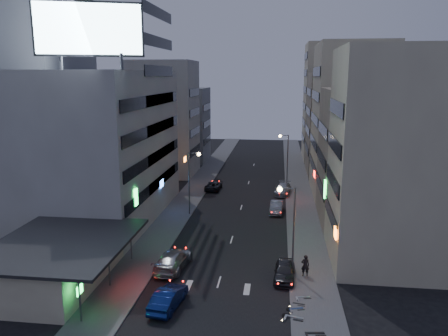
% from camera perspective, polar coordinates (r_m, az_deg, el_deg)
% --- Properties ---
extents(ground, '(180.00, 180.00, 0.00)m').
position_cam_1_polar(ground, '(35.43, -1.59, -17.54)').
color(ground, black).
rests_on(ground, ground).
extents(sidewalk_left, '(4.00, 120.00, 0.12)m').
position_cam_1_polar(sidewalk_left, '(64.20, -4.56, -3.78)').
color(sidewalk_left, '#4C4C4F').
rests_on(sidewalk_left, ground).
extents(sidewalk_right, '(4.00, 120.00, 0.12)m').
position_cam_1_polar(sidewalk_right, '(62.99, 9.88, -4.23)').
color(sidewalk_right, '#4C4C4F').
rests_on(sidewalk_right, ground).
extents(food_court, '(11.00, 13.00, 3.88)m').
position_cam_1_polar(food_court, '(40.53, -21.36, -11.33)').
color(food_court, beige).
rests_on(food_court, ground).
extents(white_building, '(14.00, 24.00, 18.00)m').
position_cam_1_polar(white_building, '(55.61, -15.97, 2.77)').
color(white_building, '#A7A7A2').
rests_on(white_building, ground).
extents(grey_tower, '(10.00, 14.00, 34.00)m').
position_cam_1_polar(grey_tower, '(61.70, -23.14, 10.62)').
color(grey_tower, gray).
rests_on(grey_tower, ground).
extents(shophouse_near, '(10.00, 11.00, 20.00)m').
position_cam_1_polar(shophouse_near, '(42.85, 20.88, 1.17)').
color(shophouse_near, beige).
rests_on(shophouse_near, ground).
extents(shophouse_mid, '(11.00, 12.00, 16.00)m').
position_cam_1_polar(shophouse_mid, '(54.36, 18.47, 1.34)').
color(shophouse_mid, gray).
rests_on(shophouse_mid, ground).
extents(shophouse_far, '(10.00, 14.00, 22.00)m').
position_cam_1_polar(shophouse_far, '(66.55, 16.10, 5.95)').
color(shophouse_far, beige).
rests_on(shophouse_far, ground).
extents(far_left_a, '(11.00, 10.00, 20.00)m').
position_cam_1_polar(far_left_a, '(78.49, -7.84, 6.42)').
color(far_left_a, '#A7A7A2').
rests_on(far_left_a, ground).
extents(far_left_b, '(12.00, 10.00, 15.00)m').
position_cam_1_polar(far_left_b, '(91.41, -5.99, 5.67)').
color(far_left_b, gray).
rests_on(far_left_b, ground).
extents(far_right_a, '(11.00, 12.00, 18.00)m').
position_cam_1_polar(far_right_a, '(81.60, 14.80, 5.64)').
color(far_right_a, gray).
rests_on(far_right_a, ground).
extents(far_right_b, '(12.00, 12.00, 24.00)m').
position_cam_1_polar(far_right_b, '(95.27, 14.13, 8.34)').
color(far_right_b, beige).
rests_on(far_right_b, ground).
extents(billboard, '(9.52, 3.75, 6.20)m').
position_cam_1_polar(billboard, '(44.37, -17.22, 16.91)').
color(billboard, '#595B60').
rests_on(billboard, white_building).
extents(street_lamp_right_near, '(1.60, 0.44, 8.02)m').
position_cam_1_polar(street_lamp_right_near, '(38.42, 8.55, -6.50)').
color(street_lamp_right_near, '#595B60').
rests_on(street_lamp_right_near, sidewalk_right).
extents(street_lamp_left, '(1.60, 0.44, 8.02)m').
position_cam_1_polar(street_lamp_left, '(54.88, -4.20, -0.78)').
color(street_lamp_left, '#595B60').
rests_on(street_lamp_left, sidewalk_left).
extents(street_lamp_right_far, '(1.60, 0.44, 8.02)m').
position_cam_1_polar(street_lamp_right_far, '(71.49, 8.02, 2.13)').
color(street_lamp_right_far, '#595B60').
rests_on(street_lamp_right_far, sidewalk_right).
extents(parked_car_right_near, '(1.99, 4.48, 1.50)m').
position_cam_1_polar(parked_car_right_near, '(39.46, 7.91, -13.19)').
color(parked_car_right_near, '#2B2C31').
rests_on(parked_car_right_near, ground).
extents(parked_car_right_mid, '(1.74, 4.50, 1.46)m').
position_cam_1_polar(parked_car_right_mid, '(57.21, 6.85, -5.11)').
color(parked_car_right_mid, '#979B9F').
rests_on(parked_car_right_mid, ground).
extents(parked_car_left, '(2.36, 4.80, 1.31)m').
position_cam_1_polar(parked_car_left, '(68.03, -1.37, -2.32)').
color(parked_car_left, '#222227').
rests_on(parked_car_left, ground).
extents(parked_car_right_far, '(2.78, 5.52, 1.54)m').
position_cam_1_polar(parked_car_right_far, '(66.05, 7.70, -2.76)').
color(parked_car_right_far, '#9B9FA3').
rests_on(parked_car_right_far, ground).
extents(road_car_blue, '(2.25, 4.89, 1.55)m').
position_cam_1_polar(road_car_blue, '(35.12, -7.29, -16.48)').
color(road_car_blue, navy).
rests_on(road_car_blue, ground).
extents(road_car_silver, '(2.92, 6.05, 1.70)m').
position_cam_1_polar(road_car_silver, '(41.28, -6.67, -11.83)').
color(road_car_silver, '#9EA2A6').
rests_on(road_car_silver, ground).
extents(person, '(0.74, 0.52, 1.96)m').
position_cam_1_polar(person, '(39.95, 10.56, -12.41)').
color(person, black).
rests_on(person, sidewalk_right).
extents(scooter_black_a, '(0.93, 2.09, 1.23)m').
position_cam_1_polar(scooter_black_a, '(32.58, 13.03, -19.24)').
color(scooter_black_a, black).
rests_on(scooter_black_a, sidewalk_right).
extents(scooter_silver_a, '(1.15, 2.15, 1.25)m').
position_cam_1_polar(scooter_silver_a, '(33.85, 10.46, -17.82)').
color(scooter_silver_a, '#989B9F').
rests_on(scooter_silver_a, sidewalk_right).
extents(scooter_blue, '(1.01, 1.72, 1.00)m').
position_cam_1_polar(scooter_blue, '(35.28, 10.28, -16.73)').
color(scooter_blue, navy).
rests_on(scooter_blue, sidewalk_right).
extents(scooter_black_b, '(0.84, 1.67, 0.98)m').
position_cam_1_polar(scooter_black_b, '(35.72, 10.61, -16.39)').
color(scooter_black_b, black).
rests_on(scooter_black_b, sidewalk_right).
extents(scooter_silver_b, '(0.87, 1.79, 1.05)m').
position_cam_1_polar(scooter_silver_b, '(36.91, 11.17, -15.36)').
color(scooter_silver_b, '#B0B3B8').
rests_on(scooter_silver_b, sidewalk_right).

